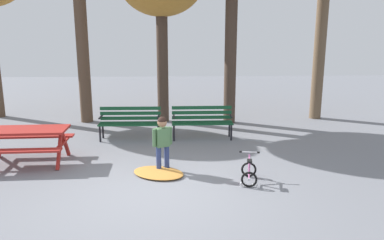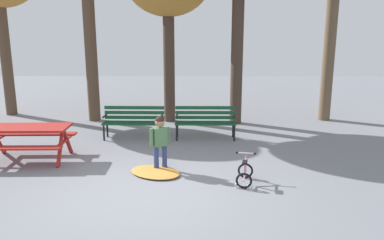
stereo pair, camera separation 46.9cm
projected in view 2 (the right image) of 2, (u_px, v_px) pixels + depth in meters
ground at (149, 190)px, 6.80m from camera, size 36.00×36.00×0.00m
picnic_table at (27, 134)px, 8.29m from camera, size 1.84×1.40×0.79m
park_bench_far_left at (134, 120)px, 10.04m from camera, size 1.61×0.48×0.85m
park_bench_left at (205, 120)px, 10.03m from camera, size 1.60×0.46×0.85m
child_standing at (160, 139)px, 7.66m from camera, size 0.39×0.27×1.13m
kids_bicycle at (245, 173)px, 7.09m from camera, size 0.44×0.60×0.54m
leaf_pile at (155, 172)px, 7.60m from camera, size 1.28×1.14×0.07m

